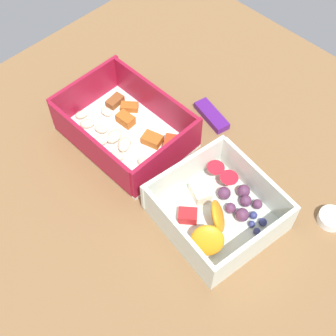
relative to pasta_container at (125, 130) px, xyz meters
The scene contains 5 objects.
table_surface 11.40cm from the pasta_container, ahead, with size 80.00×80.00×2.00cm, color brown.
pasta_container is the anchor object (origin of this frame).
fruit_bowl 19.88cm from the pasta_container, ahead, with size 17.26×16.76×5.97cm.
candy_bar 14.68cm from the pasta_container, 62.02° to the left, with size 7.00×2.40×1.20cm, color #51197A.
paper_cup_liner 33.42cm from the pasta_container, 18.39° to the left, with size 3.72×3.72×1.42cm, color white.
Camera 1 is at (26.60, -28.00, 60.29)cm, focal length 49.38 mm.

